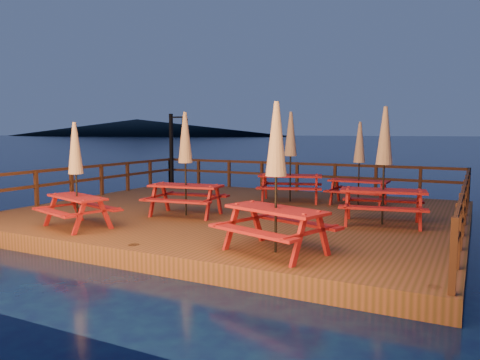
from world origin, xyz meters
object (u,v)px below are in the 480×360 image
at_px(picnic_table_0, 359,162).
at_px(lamp_post, 174,142).
at_px(picnic_table_1, 186,162).
at_px(picnic_table_2, 384,164).

bearing_deg(picnic_table_0, lamp_post, 167.68).
relative_size(lamp_post, picnic_table_1, 1.08).
bearing_deg(lamp_post, picnic_table_0, -13.29).
bearing_deg(picnic_table_2, lamp_post, 143.06).
xyz_separation_m(lamp_post, picnic_table_2, (9.46, -4.77, -0.31)).
distance_m(picnic_table_0, picnic_table_1, 5.45).
height_order(picnic_table_0, picnic_table_2, picnic_table_2).
relative_size(picnic_table_0, picnic_table_2, 0.89).
bearing_deg(picnic_table_2, picnic_table_1, -177.09).
bearing_deg(lamp_post, picnic_table_1, -52.73).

